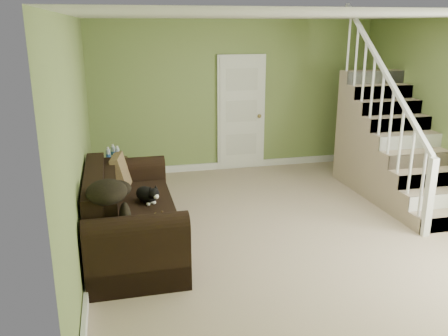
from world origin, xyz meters
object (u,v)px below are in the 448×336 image
side_table (115,177)px  sofa (128,218)px  cat (147,195)px  banana (159,216)px

side_table → sofa: bearing=-86.1°
cat → banana: (0.10, -0.50, -0.07)m
sofa → side_table: bearing=93.9°
cat → banana: bearing=-103.7°
sofa → side_table: size_ratio=3.02×
sofa → cat: size_ratio=4.53×
side_table → cat: side_table is taller
side_table → banana: size_ratio=4.03×
side_table → banana: bearing=-78.9°
side_table → cat: 1.85m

